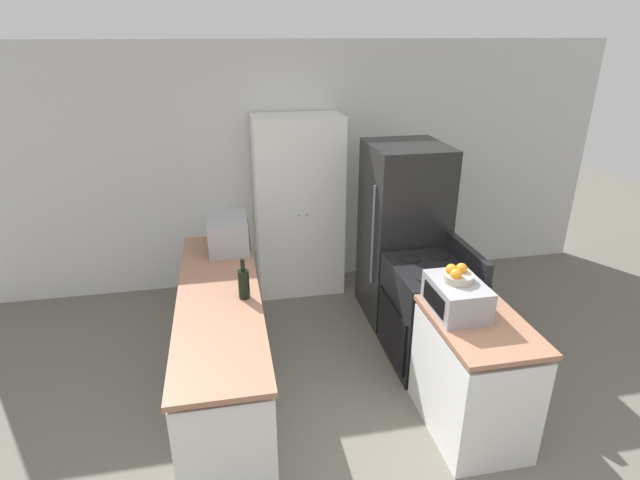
{
  "coord_description": "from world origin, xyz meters",
  "views": [
    {
      "loc": [
        -0.75,
        -2.04,
        2.66
      ],
      "look_at": [
        0.0,
        1.73,
        1.05
      ],
      "focal_mm": 28.0,
      "sensor_mm": 36.0,
      "label": 1
    }
  ],
  "objects_px": {
    "refrigerator": "(402,233)",
    "stove": "(429,313)",
    "microwave": "(228,234)",
    "toaster_oven": "(456,297)",
    "wine_bottle": "(244,283)",
    "pantry_cabinet": "(299,207)",
    "fruit_bowl": "(457,275)"
  },
  "relations": [
    {
      "from": "refrigerator",
      "to": "microwave",
      "type": "bearing_deg",
      "value": -176.61
    },
    {
      "from": "refrigerator",
      "to": "wine_bottle",
      "type": "relative_size",
      "value": 5.67
    },
    {
      "from": "stove",
      "to": "microwave",
      "type": "xyz_separation_m",
      "value": [
        -1.62,
        0.71,
        0.58
      ]
    },
    {
      "from": "fruit_bowl",
      "to": "pantry_cabinet",
      "type": "bearing_deg",
      "value": 108.9
    },
    {
      "from": "pantry_cabinet",
      "to": "microwave",
      "type": "distance_m",
      "value": 1.11
    },
    {
      "from": "microwave",
      "to": "wine_bottle",
      "type": "height_order",
      "value": "wine_bottle"
    },
    {
      "from": "refrigerator",
      "to": "stove",
      "type": "bearing_deg",
      "value": -91.72
    },
    {
      "from": "microwave",
      "to": "toaster_oven",
      "type": "xyz_separation_m",
      "value": [
        1.49,
        -1.38,
        -0.03
      ]
    },
    {
      "from": "microwave",
      "to": "fruit_bowl",
      "type": "relative_size",
      "value": 2.3
    },
    {
      "from": "microwave",
      "to": "wine_bottle",
      "type": "bearing_deg",
      "value": -84.74
    },
    {
      "from": "wine_bottle",
      "to": "fruit_bowl",
      "type": "height_order",
      "value": "fruit_bowl"
    },
    {
      "from": "refrigerator",
      "to": "microwave",
      "type": "distance_m",
      "value": 1.66
    },
    {
      "from": "stove",
      "to": "refrigerator",
      "type": "xyz_separation_m",
      "value": [
        0.02,
        0.8,
        0.41
      ]
    },
    {
      "from": "stove",
      "to": "fruit_bowl",
      "type": "bearing_deg",
      "value": -101.19
    },
    {
      "from": "microwave",
      "to": "toaster_oven",
      "type": "bearing_deg",
      "value": -42.69
    },
    {
      "from": "wine_bottle",
      "to": "toaster_oven",
      "type": "xyz_separation_m",
      "value": [
        1.41,
        -0.47,
        -0.0
      ]
    },
    {
      "from": "pantry_cabinet",
      "to": "microwave",
      "type": "xyz_separation_m",
      "value": [
        -0.75,
        -0.81,
        0.07
      ]
    },
    {
      "from": "microwave",
      "to": "wine_bottle",
      "type": "relative_size",
      "value": 1.53
    },
    {
      "from": "refrigerator",
      "to": "pantry_cabinet",
      "type": "bearing_deg",
      "value": 141.48
    },
    {
      "from": "stove",
      "to": "fruit_bowl",
      "type": "distance_m",
      "value": 0.96
    },
    {
      "from": "pantry_cabinet",
      "to": "stove",
      "type": "bearing_deg",
      "value": -60.14
    },
    {
      "from": "pantry_cabinet",
      "to": "toaster_oven",
      "type": "bearing_deg",
      "value": -71.29
    },
    {
      "from": "fruit_bowl",
      "to": "microwave",
      "type": "bearing_deg",
      "value": 137.79
    },
    {
      "from": "stove",
      "to": "toaster_oven",
      "type": "distance_m",
      "value": 0.88
    },
    {
      "from": "fruit_bowl",
      "to": "toaster_oven",
      "type": "bearing_deg",
      "value": -90.76
    },
    {
      "from": "toaster_oven",
      "to": "stove",
      "type": "bearing_deg",
      "value": 79.15
    },
    {
      "from": "toaster_oven",
      "to": "fruit_bowl",
      "type": "bearing_deg",
      "value": 89.24
    },
    {
      "from": "toaster_oven",
      "to": "refrigerator",
      "type": "bearing_deg",
      "value": 84.08
    },
    {
      "from": "microwave",
      "to": "fruit_bowl",
      "type": "height_order",
      "value": "fruit_bowl"
    },
    {
      "from": "stove",
      "to": "refrigerator",
      "type": "bearing_deg",
      "value": 88.28
    },
    {
      "from": "refrigerator",
      "to": "wine_bottle",
      "type": "xyz_separation_m",
      "value": [
        -1.56,
        -1.01,
        0.14
      ]
    },
    {
      "from": "refrigerator",
      "to": "fruit_bowl",
      "type": "relative_size",
      "value": 8.53
    }
  ]
}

